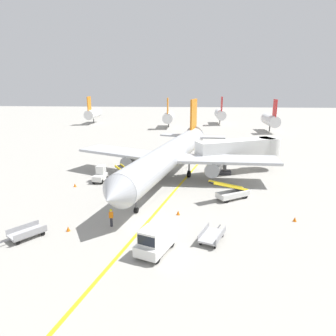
{
  "coord_description": "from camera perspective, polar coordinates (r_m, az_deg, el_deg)",
  "views": [
    {
      "loc": [
        4.35,
        -26.4,
        12.55
      ],
      "look_at": [
        1.71,
        10.2,
        2.5
      ],
      "focal_mm": 32.85,
      "sensor_mm": 36.0,
      "label": 1
    }
  ],
  "objects": [
    {
      "name": "ground_plane",
      "position": [
        29.55,
        -4.81,
        -9.87
      ],
      "size": [
        300.0,
        300.0,
        0.0
      ],
      "primitive_type": "plane",
      "color": "#9E9B93"
    },
    {
      "name": "taxi_line_yellow",
      "position": [
        33.91,
        -0.64,
        -6.39
      ],
      "size": [
        18.56,
        77.95,
        0.01
      ],
      "primitive_type": "cube",
      "rotation": [
        0.0,
        0.0,
        -0.23
      ],
      "color": "yellow",
      "rests_on": "ground"
    },
    {
      "name": "airliner",
      "position": [
        41.23,
        0.53,
        2.52
      ],
      "size": [
        27.95,
        35.0,
        10.1
      ],
      "color": "#B2B5BA",
      "rests_on": "ground"
    },
    {
      "name": "jet_bridge",
      "position": [
        45.97,
        14.0,
        3.56
      ],
      "size": [
        12.8,
        7.61,
        4.85
      ],
      "color": "silver",
      "rests_on": "ground"
    },
    {
      "name": "pushback_tug",
      "position": [
        23.98,
        -2.6,
        -13.5
      ],
      "size": [
        3.07,
        4.04,
        2.2
      ],
      "color": "silver",
      "rests_on": "ground"
    },
    {
      "name": "baggage_tug_near_wing",
      "position": [
        41.69,
        -12.45,
        -1.24
      ],
      "size": [
        1.55,
        2.52,
        2.1
      ],
      "color": "silver",
      "rests_on": "ground"
    },
    {
      "name": "belt_loader_forward_hold",
      "position": [
        38.43,
        -6.39,
        -2.62
      ],
      "size": [
        4.75,
        3.99,
        2.59
      ],
      "color": "silver",
      "rests_on": "ground"
    },
    {
      "name": "belt_loader_aft_hold",
      "position": [
        35.35,
        11.76,
        -4.47
      ],
      "size": [
        4.87,
        3.78,
        2.59
      ],
      "color": "silver",
      "rests_on": "ground"
    },
    {
      "name": "baggage_cart_loaded",
      "position": [
        28.94,
        -24.7,
        -10.86
      ],
      "size": [
        2.95,
        3.46,
        0.94
      ],
      "color": "#A5A5A8",
      "rests_on": "ground"
    },
    {
      "name": "baggage_cart_empty_trailing",
      "position": [
        26.19,
        8.19,
        -12.32
      ],
      "size": [
        2.48,
        3.79,
        0.94
      ],
      "color": "#A5A5A8",
      "rests_on": "ground"
    },
    {
      "name": "ground_crew_marshaller",
      "position": [
        28.62,
        -10.51,
        -8.95
      ],
      "size": [
        0.36,
        0.24,
        1.7
      ],
      "color": "#26262D",
      "rests_on": "ground"
    },
    {
      "name": "safety_cone_nose_left",
      "position": [
        30.79,
        1.9,
        -8.29
      ],
      "size": [
        0.36,
        0.36,
        0.44
      ],
      "primitive_type": "cone",
      "color": "orange",
      "rests_on": "ground"
    },
    {
      "name": "safety_cone_nose_right",
      "position": [
        40.37,
        8.32,
        -2.63
      ],
      "size": [
        0.36,
        0.36,
        0.44
      ],
      "primitive_type": "cone",
      "color": "orange",
      "rests_on": "ground"
    },
    {
      "name": "safety_cone_wingtip_left",
      "position": [
        28.98,
        -18.04,
        -10.67
      ],
      "size": [
        0.36,
        0.36,
        0.44
      ],
      "primitive_type": "cone",
      "color": "orange",
      "rests_on": "ground"
    },
    {
      "name": "safety_cone_wingtip_right",
      "position": [
        31.75,
        22.47,
        -8.77
      ],
      "size": [
        0.36,
        0.36,
        0.44
      ],
      "primitive_type": "cone",
      "color": "orange",
      "rests_on": "ground"
    },
    {
      "name": "safety_cone_tail_area",
      "position": [
        40.58,
        -16.89,
        -3.05
      ],
      "size": [
        0.36,
        0.36,
        0.44
      ],
      "primitive_type": "cone",
      "color": "orange",
      "rests_on": "ground"
    },
    {
      "name": "distant_aircraft_far_left",
      "position": [
        104.94,
        -13.73,
        9.79
      ],
      "size": [
        3.0,
        10.1,
        8.8
      ],
      "color": "silver",
      "rests_on": "ground"
    },
    {
      "name": "distant_aircraft_mid_left",
      "position": [
        92.48,
        0.11,
        9.53
      ],
      "size": [
        3.0,
        10.1,
        8.8
      ],
      "color": "silver",
      "rests_on": "ground"
    },
    {
      "name": "distant_aircraft_mid_right",
      "position": [
        102.27,
        9.66,
        9.87
      ],
      "size": [
        3.0,
        10.1,
        8.8
      ],
      "color": "silver",
      "rests_on": "ground"
    },
    {
      "name": "distant_aircraft_far_right",
      "position": [
        88.49,
        18.49,
        8.49
      ],
      "size": [
        3.0,
        10.1,
        8.8
      ],
      "color": "silver",
      "rests_on": "ground"
    }
  ]
}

